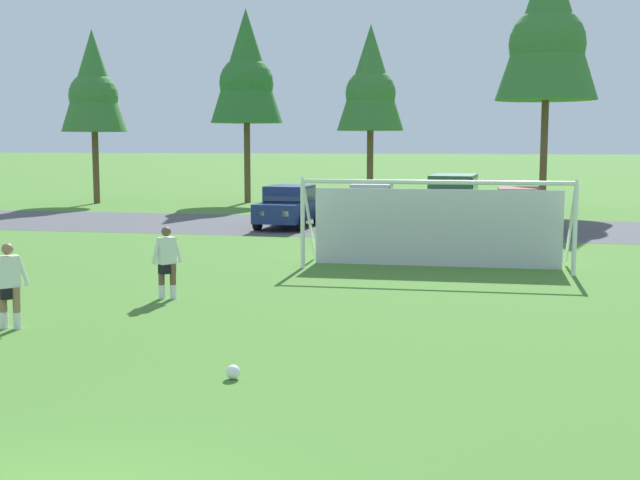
{
  "coord_description": "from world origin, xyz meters",
  "views": [
    {
      "loc": [
        3.93,
        -6.29,
        3.56
      ],
      "look_at": [
        0.69,
        10.34,
        1.5
      ],
      "focal_mm": 46.03,
      "sensor_mm": 36.0,
      "label": 1
    }
  ],
  "objects_px": {
    "soccer_ball": "(233,372)",
    "parked_car_slot_left": "(371,203)",
    "parked_car_slot_far_left": "(289,206)",
    "parked_car_slot_center": "(520,210)",
    "soccer_goal": "(436,222)",
    "player_midfield_center": "(167,263)",
    "player_defender_far": "(9,286)",
    "parked_car_slot_center_left": "(453,200)"
  },
  "relations": [
    {
      "from": "player_midfield_center",
      "to": "parked_car_slot_far_left",
      "type": "height_order",
      "value": "parked_car_slot_far_left"
    },
    {
      "from": "player_midfield_center",
      "to": "parked_car_slot_far_left",
      "type": "bearing_deg",
      "value": 92.95
    },
    {
      "from": "player_defender_far",
      "to": "parked_car_slot_center",
      "type": "xyz_separation_m",
      "value": [
        10.26,
        18.96,
        0.05
      ]
    },
    {
      "from": "soccer_goal",
      "to": "player_midfield_center",
      "type": "relative_size",
      "value": 4.54
    },
    {
      "from": "soccer_ball",
      "to": "parked_car_slot_center",
      "type": "xyz_separation_m",
      "value": [
        5.13,
        21.35,
        0.77
      ]
    },
    {
      "from": "soccer_goal",
      "to": "parked_car_slot_left",
      "type": "height_order",
      "value": "soccer_goal"
    },
    {
      "from": "soccer_ball",
      "to": "parked_car_slot_far_left",
      "type": "distance_m",
      "value": 21.6
    },
    {
      "from": "soccer_ball",
      "to": "parked_car_slot_center_left",
      "type": "bearing_deg",
      "value": 83.7
    },
    {
      "from": "soccer_goal",
      "to": "parked_car_slot_center",
      "type": "relative_size",
      "value": 1.77
    },
    {
      "from": "player_defender_far",
      "to": "parked_car_slot_center",
      "type": "relative_size",
      "value": 0.39
    },
    {
      "from": "parked_car_slot_far_left",
      "to": "parked_car_slot_center",
      "type": "height_order",
      "value": "same"
    },
    {
      "from": "player_defender_far",
      "to": "parked_car_slot_center_left",
      "type": "distance_m",
      "value": 21.66
    },
    {
      "from": "player_midfield_center",
      "to": "parked_car_slot_far_left",
      "type": "relative_size",
      "value": 0.38
    },
    {
      "from": "player_midfield_center",
      "to": "player_defender_far",
      "type": "height_order",
      "value": "same"
    },
    {
      "from": "player_midfield_center",
      "to": "parked_car_slot_left",
      "type": "distance_m",
      "value": 17.72
    },
    {
      "from": "soccer_goal",
      "to": "player_midfield_center",
      "type": "distance_m",
      "value": 8.15
    },
    {
      "from": "parked_car_slot_left",
      "to": "parked_car_slot_center",
      "type": "height_order",
      "value": "same"
    },
    {
      "from": "soccer_ball",
      "to": "player_defender_far",
      "type": "relative_size",
      "value": 0.13
    },
    {
      "from": "player_defender_far",
      "to": "parked_car_slot_left",
      "type": "distance_m",
      "value": 21.36
    },
    {
      "from": "player_midfield_center",
      "to": "player_defender_far",
      "type": "distance_m",
      "value": 3.84
    },
    {
      "from": "soccer_ball",
      "to": "parked_car_slot_far_left",
      "type": "bearing_deg",
      "value": 100.96
    },
    {
      "from": "soccer_ball",
      "to": "parked_car_slot_left",
      "type": "distance_m",
      "value": 23.37
    },
    {
      "from": "player_defender_far",
      "to": "parked_car_slot_center_left",
      "type": "bearing_deg",
      "value": 69.36
    },
    {
      "from": "parked_car_slot_far_left",
      "to": "parked_car_slot_left",
      "type": "bearing_deg",
      "value": 34.26
    },
    {
      "from": "soccer_ball",
      "to": "parked_car_slot_center_left",
      "type": "xyz_separation_m",
      "value": [
        2.5,
        22.65,
        1.0
      ]
    },
    {
      "from": "soccer_ball",
      "to": "parked_car_slot_left",
      "type": "xyz_separation_m",
      "value": [
        -0.97,
        23.33,
        0.77
      ]
    },
    {
      "from": "player_defender_far",
      "to": "parked_car_slot_far_left",
      "type": "relative_size",
      "value": 0.38
    },
    {
      "from": "player_defender_far",
      "to": "parked_car_slot_left",
      "type": "relative_size",
      "value": 0.39
    },
    {
      "from": "parked_car_slot_left",
      "to": "parked_car_slot_center_left",
      "type": "relative_size",
      "value": 0.9
    },
    {
      "from": "player_defender_far",
      "to": "parked_car_slot_far_left",
      "type": "height_order",
      "value": "parked_car_slot_far_left"
    },
    {
      "from": "soccer_ball",
      "to": "player_defender_far",
      "type": "bearing_deg",
      "value": 155.06
    },
    {
      "from": "player_midfield_center",
      "to": "parked_car_slot_center",
      "type": "distance_m",
      "value": 17.72
    },
    {
      "from": "parked_car_slot_center_left",
      "to": "player_defender_far",
      "type": "bearing_deg",
      "value": -110.64
    },
    {
      "from": "parked_car_slot_far_left",
      "to": "parked_car_slot_center",
      "type": "xyz_separation_m",
      "value": [
        9.24,
        0.15,
        0.0
      ]
    },
    {
      "from": "soccer_goal",
      "to": "parked_car_slot_center_left",
      "type": "relative_size",
      "value": 1.57
    },
    {
      "from": "soccer_ball",
      "to": "player_midfield_center",
      "type": "relative_size",
      "value": 0.13
    },
    {
      "from": "player_midfield_center",
      "to": "parked_car_slot_center",
      "type": "xyz_separation_m",
      "value": [
        8.44,
        15.58,
        0.05
      ]
    },
    {
      "from": "soccer_ball",
      "to": "soccer_goal",
      "type": "xyz_separation_m",
      "value": [
        2.39,
        11.57,
        1.18
      ]
    },
    {
      "from": "soccer_goal",
      "to": "parked_car_slot_center_left",
      "type": "xyz_separation_m",
      "value": [
        0.11,
        11.08,
        -0.18
      ]
    },
    {
      "from": "player_midfield_center",
      "to": "parked_car_slot_center",
      "type": "bearing_deg",
      "value": 61.54
    },
    {
      "from": "parked_car_slot_center",
      "to": "parked_car_slot_center_left",
      "type": "bearing_deg",
      "value": 153.6
    },
    {
      "from": "soccer_ball",
      "to": "player_midfield_center",
      "type": "bearing_deg",
      "value": 119.86
    }
  ]
}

